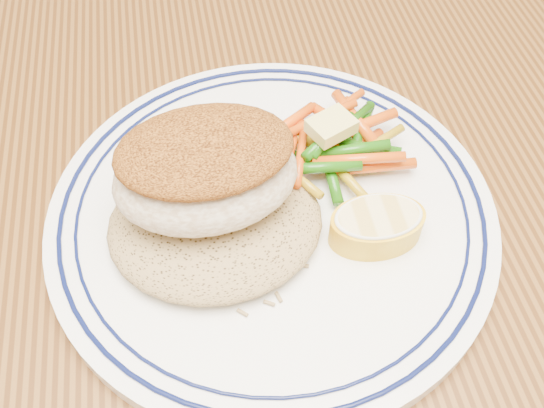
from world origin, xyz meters
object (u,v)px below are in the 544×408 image
Objects in this scene: dining_table at (341,325)px; vegetable_pile at (333,143)px; plate at (272,214)px; rice_pilaf at (215,219)px; fish_fillet at (205,170)px; lemon_wedge at (377,225)px.

vegetable_pile reaches higher than dining_table.
plate is 0.07m from vegetable_pile.
plate is 2.71× the size of vegetable_pile.
vegetable_pile is at bearing 29.17° from rice_pilaf.
vegetable_pile reaches higher than rice_pilaf.
rice_pilaf is at bearing 162.87° from dining_table.
vegetable_pile reaches higher than plate.
fish_fillet is at bearing -178.91° from plate.
plate reaches higher than dining_table.
dining_table is at bearing -38.25° from plate.
vegetable_pile is 0.07m from lemon_wedge.
dining_table is at bearing -161.30° from lemon_wedge.
lemon_wedge reaches higher than plate.
rice_pilaf is 1.18× the size of fish_fillet.
rice_pilaf is at bearing -150.83° from vegetable_pile.
plate is 0.07m from lemon_wedge.
plate is at bearing -142.66° from vegetable_pile.
rice_pilaf is 0.10m from lemon_wedge.
fish_fillet reaches higher than vegetable_pile.
rice_pilaf is 2.26× the size of lemon_wedge.
lemon_wedge reaches higher than dining_table.
rice_pilaf reaches higher than plate.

